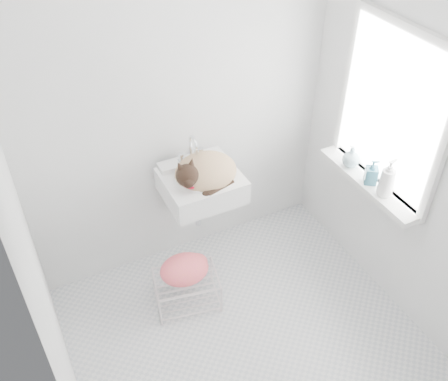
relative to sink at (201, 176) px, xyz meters
name	(u,v)px	position (x,y,z in m)	size (l,w,h in m)	color
floor	(246,337)	(-0.04, -0.74, -0.85)	(2.20, 2.00, 0.02)	silver
back_wall	(178,107)	(-0.04, 0.26, 0.40)	(2.20, 0.02, 2.50)	white
right_wall	(414,142)	(1.06, -0.74, 0.40)	(0.02, 2.00, 2.50)	white
left_wall	(35,265)	(-1.14, -0.74, 0.40)	(0.02, 2.00, 2.50)	white
window_glass	(393,112)	(1.05, -0.54, 0.50)	(0.01, 0.80, 1.00)	white
window_frame	(391,113)	(1.03, -0.54, 0.50)	(0.04, 0.90, 1.10)	white
windowsill	(368,183)	(0.97, -0.54, -0.02)	(0.16, 0.88, 0.04)	white
sink	(201,176)	(0.00, 0.00, 0.00)	(0.52, 0.45, 0.21)	white
faucet	(190,145)	(0.00, 0.18, 0.14)	(0.19, 0.13, 0.19)	silver
cat	(204,172)	(0.01, -0.02, 0.04)	(0.44, 0.35, 0.28)	tan
wire_rack	(187,288)	(-0.27, -0.29, -0.70)	(0.43, 0.30, 0.26)	silver
towel	(185,273)	(-0.27, -0.27, -0.56)	(0.34, 0.24, 0.14)	orange
bottle_a	(383,194)	(0.96, -0.70, 0.00)	(0.09, 0.09, 0.22)	white
bottle_b	(369,182)	(0.96, -0.56, 0.00)	(0.08, 0.08, 0.17)	#2F6678
bottle_c	(350,166)	(0.96, -0.35, 0.00)	(0.12, 0.12, 0.15)	#A8CAD3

